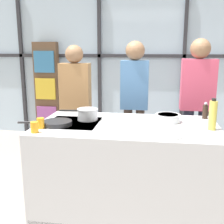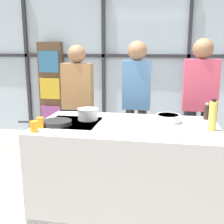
% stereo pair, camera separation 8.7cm
% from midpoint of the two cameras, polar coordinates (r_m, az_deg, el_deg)
% --- Properties ---
extents(ground_plane, '(18.00, 18.00, 0.00)m').
position_cam_midpoint_polar(ground_plane, '(3.17, 2.04, -19.07)').
color(ground_plane, gray).
extents(back_window_wall, '(6.40, 0.10, 2.80)m').
position_cam_midpoint_polar(back_window_wall, '(5.27, 5.40, 9.83)').
color(back_window_wall, silver).
rests_on(back_window_wall, ground_plane).
extents(bookshelf, '(0.46, 0.19, 1.79)m').
position_cam_midpoint_polar(bookshelf, '(5.52, -13.46, 4.38)').
color(bookshelf, brown).
rests_on(bookshelf, ground_plane).
extents(demo_island, '(1.79, 0.99, 0.93)m').
position_cam_midpoint_polar(demo_island, '(2.95, 2.08, -11.36)').
color(demo_island, silver).
rests_on(demo_island, ground_plane).
extents(spectator_far_left, '(0.41, 0.24, 1.72)m').
position_cam_midpoint_polar(spectator_far_left, '(3.88, -8.06, 2.61)').
color(spectator_far_left, '#47382D').
rests_on(spectator_far_left, ground_plane).
extents(spectator_center_left, '(0.36, 0.25, 1.77)m').
position_cam_midpoint_polar(spectator_center_left, '(3.73, 3.90, 3.23)').
color(spectator_center_left, '#47382D').
rests_on(spectator_center_left, ground_plane).
extents(spectator_center_right, '(0.43, 0.25, 1.79)m').
position_cam_midpoint_polar(spectator_center_right, '(3.75, 16.27, 2.56)').
color(spectator_center_right, '#232838').
rests_on(spectator_center_right, ground_plane).
extents(frying_pan, '(0.52, 0.29, 0.04)m').
position_cam_midpoint_polar(frying_pan, '(2.82, -12.11, -2.18)').
color(frying_pan, '#232326').
rests_on(frying_pan, demo_island).
extents(saucepan, '(0.41, 0.22, 0.12)m').
position_cam_midpoint_polar(saucepan, '(2.97, -5.87, -0.40)').
color(saucepan, silver).
rests_on(saucepan, demo_island).
extents(white_plate, '(0.26, 0.26, 0.01)m').
position_cam_midpoint_polar(white_plate, '(2.46, 10.04, -4.70)').
color(white_plate, white).
rests_on(white_plate, demo_island).
extents(mixing_bowl, '(0.26, 0.26, 0.08)m').
position_cam_midpoint_polar(mixing_bowl, '(2.93, 10.44, -1.15)').
color(mixing_bowl, silver).
rests_on(mixing_bowl, demo_island).
extents(oil_bottle, '(0.07, 0.07, 0.30)m').
position_cam_midpoint_polar(oil_bottle, '(2.72, 18.93, -0.61)').
color(oil_bottle, '#E0CC4C').
rests_on(oil_bottle, demo_island).
extents(pepper_grinder, '(0.06, 0.06, 0.18)m').
position_cam_midpoint_polar(pepper_grinder, '(3.15, 17.67, 0.13)').
color(pepper_grinder, '#332319').
rests_on(pepper_grinder, demo_island).
extents(juice_glass_near, '(0.07, 0.07, 0.10)m').
position_cam_midpoint_polar(juice_glass_near, '(2.62, -16.39, -2.98)').
color(juice_glass_near, orange).
rests_on(juice_glass_near, demo_island).
extents(juice_glass_far, '(0.07, 0.07, 0.10)m').
position_cam_midpoint_polar(juice_glass_far, '(2.74, -15.18, -2.21)').
color(juice_glass_far, orange).
rests_on(juice_glass_far, demo_island).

